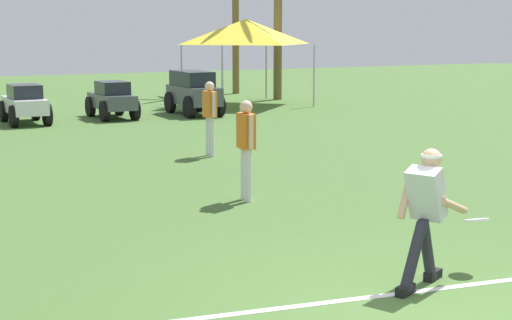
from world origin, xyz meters
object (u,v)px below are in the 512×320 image
at_px(teammate_midfield, 210,111).
at_px(parked_car_slot_d, 25,103).
at_px(parked_car_slot_f, 193,91).
at_px(parked_car_slot_e, 112,99).
at_px(frisbee_thrower, 426,210).
at_px(frisbee_in_flight, 477,220).
at_px(teammate_deep, 246,141).
at_px(event_tent, 246,32).

height_order(teammate_midfield, parked_car_slot_d, teammate_midfield).
bearing_deg(parked_car_slot_f, parked_car_slot_e, 175.96).
relative_size(frisbee_thrower, frisbee_in_flight, 5.07).
height_order(frisbee_thrower, parked_car_slot_e, frisbee_thrower).
bearing_deg(teammate_deep, event_tent, 63.18).
relative_size(teammate_deep, parked_car_slot_e, 0.71).
bearing_deg(teammate_midfield, event_tent, 59.34).
bearing_deg(frisbee_thrower, event_tent, 68.54).
distance_m(frisbee_in_flight, event_tent, 19.35).
xyz_separation_m(frisbee_in_flight, parked_car_slot_e, (0.91, 16.26, 0.00)).
relative_size(frisbee_in_flight, parked_car_slot_f, 0.12).
bearing_deg(event_tent, parked_car_slot_d, -165.39).
xyz_separation_m(frisbee_in_flight, parked_car_slot_d, (-1.66, 16.09, 0.00)).
height_order(teammate_midfield, event_tent, event_tent).
bearing_deg(event_tent, frisbee_thrower, -111.46).
height_order(frisbee_in_flight, event_tent, event_tent).
distance_m(frisbee_thrower, teammate_deep, 4.49).
xyz_separation_m(teammate_deep, parked_car_slot_d, (-1.00, 11.78, -0.38)).
bearing_deg(parked_car_slot_e, event_tent, 19.48).
distance_m(frisbee_thrower, event_tent, 19.79).
height_order(frisbee_thrower, teammate_deep, teammate_deep).
xyz_separation_m(teammate_midfield, parked_car_slot_e, (0.31, 7.77, -0.38)).
xyz_separation_m(frisbee_thrower, event_tent, (7.21, 18.35, 1.73)).
xyz_separation_m(parked_car_slot_f, event_tent, (2.90, 2.10, 1.81)).
relative_size(teammate_deep, parked_car_slot_f, 0.64).
distance_m(teammate_deep, parked_car_slot_f, 12.47).
height_order(frisbee_thrower, frisbee_in_flight, frisbee_thrower).
bearing_deg(teammate_deep, teammate_midfield, 73.14).
xyz_separation_m(frisbee_thrower, teammate_midfield, (1.47, 8.66, 0.14)).
relative_size(teammate_midfield, parked_car_slot_e, 0.71).
distance_m(teammate_midfield, parked_car_slot_f, 8.11).
bearing_deg(frisbee_thrower, frisbee_in_flight, 11.18).
relative_size(teammate_midfield, parked_car_slot_d, 0.71).
xyz_separation_m(frisbee_in_flight, event_tent, (6.35, 18.18, 1.97)).
relative_size(teammate_midfield, parked_car_slot_f, 0.64).
relative_size(frisbee_thrower, parked_car_slot_e, 0.65).
relative_size(teammate_deep, event_tent, 0.43).
bearing_deg(frisbee_thrower, parked_car_slot_d, 92.81).
distance_m(parked_car_slot_f, event_tent, 4.01).
distance_m(frisbee_thrower, parked_car_slot_d, 16.28).
distance_m(frisbee_in_flight, parked_car_slot_d, 16.18).
bearing_deg(teammate_deep, parked_car_slot_f, 70.72).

